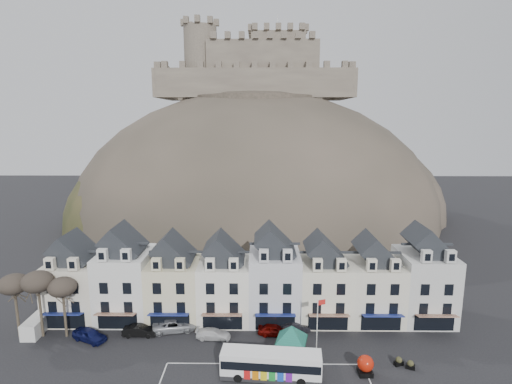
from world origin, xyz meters
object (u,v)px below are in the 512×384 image
flagpole (318,323)px  car_navy (90,335)px  car_silver (175,325)px  car_black (140,331)px  car_charcoal (295,327)px  bus_shelter (292,333)px  bus (271,363)px  white_van (37,325)px  car_white (213,334)px  car_maroon (274,330)px  red_buoy (365,365)px

flagpole → car_navy: bearing=174.3°
car_navy → car_silver: 10.35m
car_black → car_charcoal: size_ratio=1.11×
bus_shelter → car_navy: bus_shelter is taller
bus → car_black: 18.24m
white_van → car_black: (13.42, -0.54, -0.32)m
car_black → bus: bearing=-116.4°
car_silver → car_charcoal: (15.60, 0.00, -0.15)m
bus_shelter → car_white: 10.72m
car_black → car_white: car_black is taller
bus → car_white: 10.29m
flagpole → car_charcoal: bearing=111.6°
car_maroon → car_black: bearing=98.9°
car_navy → car_white: 15.26m
flagpole → car_white: bearing=164.7°
car_charcoal → car_navy: bearing=93.3°
car_silver → car_maroon: (12.88, -1.01, -0.07)m
car_black → car_white: (9.35, -0.54, -0.07)m
car_silver → car_charcoal: size_ratio=1.44×
flagpole → car_black: bearing=169.8°
white_van → car_navy: (7.53, -1.73, -0.25)m
bus → car_silver: (-12.21, 9.30, -0.87)m
white_van → car_silver: bearing=1.4°
flagpole → car_charcoal: size_ratio=1.84×
white_van → red_buoy: bearing=-12.4°
car_maroon → white_van: bearing=97.5°
bus → flagpole: 7.21m
white_van → bus_shelter: bearing=-10.8°
flagpole → white_van: (-35.24, 4.48, -3.00)m
bus_shelter → car_black: size_ratio=1.54×
red_buoy → car_navy: 33.00m
car_silver → car_maroon: size_ratio=1.32×
car_white → car_maroon: size_ratio=1.04×
car_black → car_silver: size_ratio=0.77×
bus_shelter → car_navy: size_ratio=1.43×
flagpole → car_black: size_ratio=1.66×
red_buoy → flagpole: bearing=143.5°
bus → red_buoy: size_ratio=4.95×
white_van → car_silver: size_ratio=0.82×
flagpole → car_maroon: flagpole is taller
flagpole → car_charcoal: 6.59m
flagpole → bus_shelter: bearing=-162.0°
bus → car_maroon: bus is taller
car_navy → car_charcoal: (25.64, 2.50, -0.15)m
flagpole → car_white: 13.37m
car_white → red_buoy: bearing=-107.8°
white_van → car_silver: 17.59m
car_silver → car_white: (5.20, -1.84, -0.15)m
car_white → car_black: bearing=90.8°
bus → white_van: bus is taller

